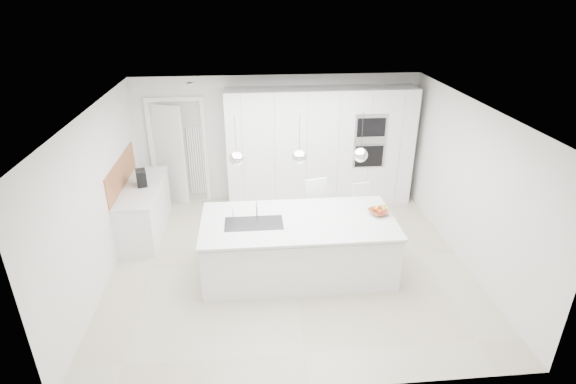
{
  "coord_description": "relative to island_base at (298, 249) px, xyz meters",
  "views": [
    {
      "loc": [
        -0.57,
        -6.0,
        4.04
      ],
      "look_at": [
        0.0,
        0.3,
        1.1
      ],
      "focal_mm": 28.0,
      "sensor_mm": 36.0,
      "label": 1
    }
  ],
  "objects": [
    {
      "name": "bar_stool_left",
      "position": [
        0.39,
        0.79,
        0.15
      ],
      "size": [
        0.51,
        0.61,
        1.15
      ],
      "primitive_type": null,
      "rotation": [
        0.0,
        0.0,
        0.27
      ],
      "color": "white",
      "rests_on": "floor"
    },
    {
      "name": "oven_stack",
      "position": [
        1.6,
        2.19,
        0.92
      ],
      "size": [
        0.62,
        0.04,
        1.05
      ],
      "primitive_type": null,
      "color": "#A5A5A8",
      "rests_on": "tall_cabinets"
    },
    {
      "name": "left_worktop",
      "position": [
        -2.55,
        1.5,
        0.45
      ],
      "size": [
        0.62,
        1.82,
        0.04
      ],
      "primitive_type": "cube",
      "color": "silver",
      "rests_on": "left_base_cabinets"
    },
    {
      "name": "pendant_mid",
      "position": [
        -0.0,
        -0.0,
        1.47
      ],
      "size": [
        0.2,
        0.2,
        0.2
      ],
      "primitive_type": "sphere",
      "color": "white",
      "rests_on": "ceiling"
    },
    {
      "name": "wall_back",
      "position": [
        -0.1,
        2.8,
        0.82
      ],
      "size": [
        5.5,
        0.0,
        5.5
      ],
      "primitive_type": "plane",
      "rotation": [
        1.57,
        0.0,
        0.0
      ],
      "color": "silver",
      "rests_on": "ground"
    },
    {
      "name": "hallway_door",
      "position": [
        -2.3,
        2.72,
        0.57
      ],
      "size": [
        0.76,
        0.38,
        2.0
      ],
      "primitive_type": "cube",
      "rotation": [
        0.0,
        0.0,
        -0.44
      ],
      "color": "white",
      "rests_on": "floor"
    },
    {
      "name": "oak_backsplash",
      "position": [
        -2.84,
        1.5,
        0.72
      ],
      "size": [
        0.02,
        1.8,
        0.5
      ],
      "primitive_type": "cube",
      "color": "#AA6941",
      "rests_on": "wall_left"
    },
    {
      "name": "doorway_frame",
      "position": [
        -2.05,
        2.77,
        0.59
      ],
      "size": [
        1.11,
        0.08,
        2.13
      ],
      "primitive_type": null,
      "color": "white",
      "rests_on": "floor"
    },
    {
      "name": "floor",
      "position": [
        -0.1,
        0.3,
        -0.43
      ],
      "size": [
        5.5,
        5.5,
        0.0
      ],
      "primitive_type": "plane",
      "color": "beige",
      "rests_on": "ground"
    },
    {
      "name": "island_worktop",
      "position": [
        0.0,
        0.05,
        0.45
      ],
      "size": [
        2.84,
        1.4,
        0.04
      ],
      "primitive_type": "cube",
      "color": "silver",
      "rests_on": "island_base"
    },
    {
      "name": "island_sink",
      "position": [
        -0.65,
        -0.0,
        0.39
      ],
      "size": [
        0.84,
        0.44,
        0.18
      ],
      "primitive_type": null,
      "color": "#3F3F42",
      "rests_on": "island_worktop"
    },
    {
      "name": "banana_bunch",
      "position": [
        1.25,
        0.13,
        0.58
      ],
      "size": [
        0.22,
        0.16,
        0.19
      ],
      "primitive_type": "torus",
      "rotation": [
        1.22,
        0.0,
        0.35
      ],
      "color": "yellow",
      "rests_on": "fruit_bowl"
    },
    {
      "name": "apple_b",
      "position": [
        1.24,
        0.15,
        0.54
      ],
      "size": [
        0.09,
        0.09,
        0.09
      ],
      "primitive_type": "sphere",
      "color": "red",
      "rests_on": "fruit_bowl"
    },
    {
      "name": "bar_stool_right",
      "position": [
        1.19,
        0.96,
        0.06
      ],
      "size": [
        0.38,
        0.49,
        0.98
      ],
      "primitive_type": null,
      "rotation": [
        0.0,
        0.0,
        0.12
      ],
      "color": "white",
      "rests_on": "floor"
    },
    {
      "name": "island_tap",
      "position": [
        -0.6,
        0.2,
        0.62
      ],
      "size": [
        0.02,
        0.02,
        0.3
      ],
      "primitive_type": "cylinder",
      "color": "white",
      "rests_on": "island_worktop"
    },
    {
      "name": "fruit_bowl",
      "position": [
        1.22,
        0.12,
        0.51
      ],
      "size": [
        0.37,
        0.37,
        0.07
      ],
      "primitive_type": "imported",
      "rotation": [
        0.0,
        0.0,
        0.37
      ],
      "color": "#AA6941",
      "rests_on": "island_worktop"
    },
    {
      "name": "wall_left",
      "position": [
        -2.85,
        0.3,
        0.82
      ],
      "size": [
        0.0,
        5.0,
        5.0
      ],
      "primitive_type": "plane",
      "rotation": [
        1.57,
        0.0,
        1.57
      ],
      "color": "silver",
      "rests_on": "ground"
    },
    {
      "name": "ceiling",
      "position": [
        -0.1,
        0.3,
        2.07
      ],
      "size": [
        5.5,
        5.5,
        0.0
      ],
      "primitive_type": "plane",
      "rotation": [
        3.14,
        0.0,
        0.0
      ],
      "color": "white",
      "rests_on": "wall_back"
    },
    {
      "name": "pendant_right",
      "position": [
        0.85,
        -0.0,
        1.47
      ],
      "size": [
        0.2,
        0.2,
        0.2
      ],
      "primitive_type": "sphere",
      "color": "white",
      "rests_on": "ceiling"
    },
    {
      "name": "left_base_cabinets",
      "position": [
        -2.55,
        1.5,
        0.0
      ],
      "size": [
        0.6,
        1.8,
        0.86
      ],
      "primitive_type": "cube",
      "color": "white",
      "rests_on": "floor"
    },
    {
      "name": "apple_c",
      "position": [
        1.22,
        0.05,
        0.53
      ],
      "size": [
        0.07,
        0.07,
        0.07
      ],
      "primitive_type": "sphere",
      "color": "red",
      "rests_on": "fruit_bowl"
    },
    {
      "name": "apple_a",
      "position": [
        1.19,
        0.17,
        0.54
      ],
      "size": [
        0.08,
        0.08,
        0.08
      ],
      "primitive_type": "sphere",
      "color": "red",
      "rests_on": "fruit_bowl"
    },
    {
      "name": "radiator",
      "position": [
        -1.73,
        2.76,
        0.42
      ],
      "size": [
        0.32,
        0.04,
        1.4
      ],
      "primitive_type": null,
      "color": "white",
      "rests_on": "floor"
    },
    {
      "name": "tall_cabinets",
      "position": [
        0.7,
        2.5,
        0.72
      ],
      "size": [
        3.6,
        0.6,
        2.3
      ],
      "primitive_type": "cube",
      "color": "white",
      "rests_on": "floor"
    },
    {
      "name": "espresso_machine",
      "position": [
        -2.53,
        1.53,
        0.61
      ],
      "size": [
        0.22,
        0.29,
        0.27
      ],
      "primitive_type": "cube",
      "rotation": [
        0.0,
        0.0,
        0.26
      ],
      "color": "black",
      "rests_on": "left_worktop"
    },
    {
      "name": "island_base",
      "position": [
        0.0,
        0.0,
        0.0
      ],
      "size": [
        2.8,
        1.2,
        0.86
      ],
      "primitive_type": "cube",
      "color": "white",
      "rests_on": "floor"
    },
    {
      "name": "pendant_left",
      "position": [
        -0.85,
        -0.0,
        1.47
      ],
      "size": [
        0.2,
        0.2,
        0.2
      ],
      "primitive_type": "sphere",
      "color": "white",
      "rests_on": "ceiling"
    }
  ]
}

